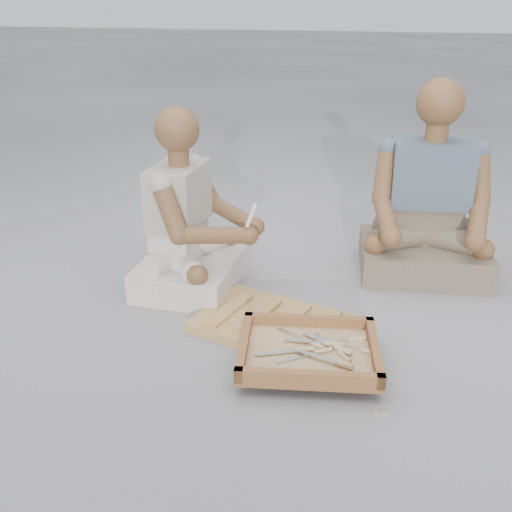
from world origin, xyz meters
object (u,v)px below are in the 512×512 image
(tool_tray, at_px, (309,352))
(craftsman, at_px, (189,229))
(companion, at_px, (427,212))
(carved_panel, at_px, (275,325))

(tool_tray, height_order, craftsman, craftsman)
(tool_tray, relative_size, companion, 0.64)
(craftsman, height_order, companion, companion)
(companion, bearing_deg, tool_tray, 60.02)
(tool_tray, bearing_deg, companion, 72.47)
(carved_panel, height_order, craftsman, craftsman)
(carved_panel, distance_m, companion, 0.99)
(carved_panel, bearing_deg, craftsman, 152.83)
(craftsman, bearing_deg, companion, 112.51)
(carved_panel, xyz_separation_m, tool_tray, (0.20, -0.21, 0.04))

